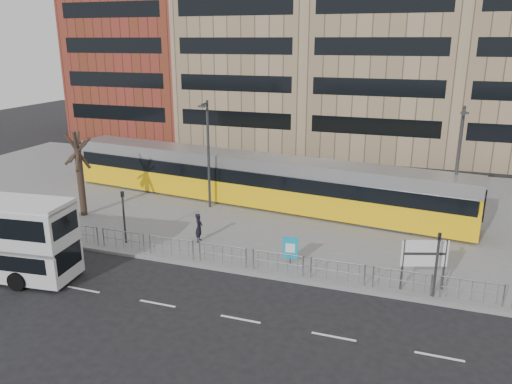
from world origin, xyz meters
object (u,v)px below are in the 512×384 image
(traffic_light_west, at_px, (123,210))
(lamp_post_west, at_px, (208,150))
(ad_panel, at_px, (290,248))
(traffic_light_east, at_px, (437,257))
(station_sign, at_px, (424,256))
(bare_tree, at_px, (75,128))
(tram, at_px, (255,180))
(lamp_post_east, at_px, (458,164))
(pedestrian, at_px, (199,227))

(traffic_light_west, bearing_deg, lamp_post_west, 76.68)
(ad_panel, height_order, traffic_light_east, traffic_light_east)
(station_sign, relative_size, ad_panel, 1.66)
(station_sign, distance_m, lamp_post_west, 16.47)
(traffic_light_west, relative_size, bare_tree, 0.39)
(traffic_light_east, bearing_deg, traffic_light_west, -179.24)
(station_sign, distance_m, ad_panel, 6.66)
(bare_tree, bearing_deg, station_sign, -9.20)
(tram, relative_size, bare_tree, 3.76)
(ad_panel, relative_size, traffic_light_west, 0.48)
(bare_tree, bearing_deg, traffic_light_east, -10.34)
(ad_panel, bearing_deg, traffic_light_west, 174.78)
(traffic_light_west, bearing_deg, lamp_post_east, 26.52)
(lamp_post_west, distance_m, lamp_post_east, 15.84)
(traffic_light_west, height_order, bare_tree, bare_tree)
(pedestrian, xyz_separation_m, bare_tree, (-9.27, 1.62, 5.01))
(ad_panel, bearing_deg, traffic_light_east, -17.23)
(ad_panel, relative_size, bare_tree, 0.19)
(ad_panel, distance_m, pedestrian, 5.93)
(ad_panel, xyz_separation_m, traffic_light_east, (7.10, -1.22, 1.11))
(bare_tree, bearing_deg, traffic_light_west, -30.98)
(ad_panel, xyz_separation_m, pedestrian, (-5.80, 1.20, -0.02))
(lamp_post_east, xyz_separation_m, bare_tree, (-23.11, -5.14, 1.69))
(station_sign, xyz_separation_m, traffic_light_west, (-16.30, 0.29, 0.26))
(lamp_post_west, bearing_deg, station_sign, -28.28)
(lamp_post_east, distance_m, bare_tree, 23.73)
(pedestrian, bearing_deg, lamp_post_west, 7.48)
(bare_tree, bearing_deg, tram, 31.35)
(traffic_light_west, distance_m, traffic_light_east, 16.85)
(lamp_post_east, bearing_deg, tram, 175.87)
(lamp_post_east, bearing_deg, traffic_light_west, -154.83)
(traffic_light_east, distance_m, lamp_post_east, 9.49)
(station_sign, relative_size, traffic_light_east, 0.80)
(traffic_light_west, height_order, traffic_light_east, same)
(traffic_light_east, height_order, lamp_post_west, lamp_post_west)
(pedestrian, height_order, lamp_post_west, lamp_post_west)
(tram, distance_m, traffic_light_east, 15.85)
(station_sign, bearing_deg, ad_panel, 155.76)
(pedestrian, bearing_deg, station_sign, -109.93)
(tram, height_order, traffic_light_west, tram)
(lamp_post_west, relative_size, bare_tree, 0.94)
(traffic_light_east, bearing_deg, tram, 143.87)
(pedestrian, bearing_deg, lamp_post_east, -75.24)
(ad_panel, height_order, lamp_post_east, lamp_post_east)
(lamp_post_east, bearing_deg, traffic_light_east, -95.79)
(lamp_post_west, bearing_deg, traffic_light_west, -104.67)
(pedestrian, bearing_deg, traffic_light_east, -111.91)
(tram, height_order, ad_panel, tram)
(ad_panel, xyz_separation_m, lamp_post_west, (-7.79, 7.04, 3.21))
(pedestrian, distance_m, bare_tree, 10.66)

